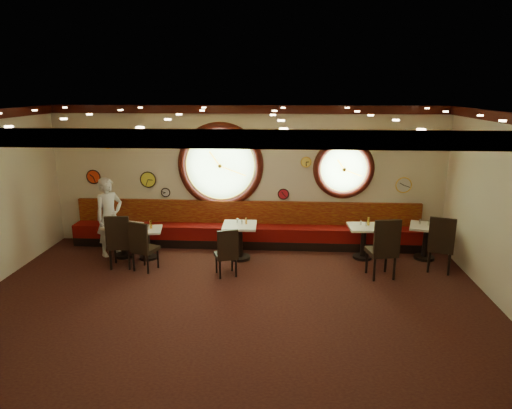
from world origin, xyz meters
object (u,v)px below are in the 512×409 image
object	(u,v)px
chair_d	(384,245)
condiment_d_salt	(361,222)
condiment_c_bottle	(246,221)
condiment_d_bottle	(368,221)
waiter	(109,217)
table_c	(240,237)
chair_a	(119,238)
condiment_b_salt	(146,226)
condiment_e_salt	(420,222)
condiment_d_pepper	(366,224)
chair_b	(142,243)
condiment_a_pepper	(122,222)
chair_c	(227,250)
condiment_e_pepper	(429,223)
condiment_a_bottle	(128,220)
condiment_e_bottle	(432,221)
table_b	(147,240)
condiment_b_bottle	(151,224)
condiment_b_pepper	(148,227)
chair_e	(441,241)
condiment_a_salt	(120,223)
condiment_c_pepper	(242,222)
table_d	(364,238)
condiment_c_salt	(237,221)
table_e	(426,238)

from	to	relation	value
chair_d	condiment_d_salt	world-z (taller)	chair_d
condiment_c_bottle	condiment_d_bottle	xyz separation A→B (m)	(2.60, 0.25, -0.03)
waiter	table_c	bearing A→B (deg)	-52.46
condiment_c_bottle	chair_a	bearing A→B (deg)	-164.29
chair_a	condiment_b_salt	world-z (taller)	chair_a
condiment_e_salt	condiment_d_pepper	bearing A→B (deg)	-172.61
chair_b	condiment_a_pepper	bearing A→B (deg)	150.25
waiter	chair_c	bearing A→B (deg)	-71.97
condiment_a_pepper	chair_b	bearing A→B (deg)	-49.68
chair_c	condiment_e_pepper	size ratio (longest dim) A/B	5.32
condiment_b_salt	condiment_a_bottle	xyz separation A→B (m)	(-0.43, 0.09, 0.09)
condiment_d_bottle	condiment_e_bottle	size ratio (longest dim) A/B	1.19
chair_b	chair_d	world-z (taller)	chair_d
table_b	chair_d	xyz separation A→B (m)	(4.81, -0.76, 0.27)
chair_b	condiment_d_pepper	xyz separation A→B (m)	(4.55, 1.00, 0.18)
chair_d	condiment_b_bottle	bearing A→B (deg)	158.73
condiment_e_salt	chair_b	bearing A→B (deg)	-168.56
chair_d	condiment_a_bottle	world-z (taller)	chair_d
condiment_a_pepper	condiment_c_bottle	bearing A→B (deg)	0.64
chair_a	condiment_c_bottle	distance (m)	2.61
condiment_e_pepper	condiment_c_bottle	bearing A→B (deg)	-176.35
condiment_e_pepper	condiment_b_pepper	bearing A→B (deg)	-175.88
chair_e	waiter	distance (m)	6.90
condiment_a_salt	condiment_d_salt	world-z (taller)	condiment_d_salt
chair_e	waiter	size ratio (longest dim) A/B	0.41
condiment_b_pepper	condiment_a_pepper	bearing A→B (deg)	166.40
condiment_b_pepper	condiment_c_pepper	xyz separation A→B (m)	(1.97, 0.17, 0.10)
condiment_a_pepper	condiment_d_pepper	size ratio (longest dim) A/B	0.99
chair_c	waiter	world-z (taller)	waiter
condiment_d_pepper	condiment_e_pepper	size ratio (longest dim) A/B	0.90
chair_d	condiment_a_salt	distance (m)	5.48
table_d	condiment_a_salt	world-z (taller)	condiment_a_salt
chair_e	condiment_c_salt	bearing A→B (deg)	-168.44
table_e	condiment_a_bottle	world-z (taller)	condiment_a_bottle
condiment_b_salt	condiment_a_pepper	world-z (taller)	condiment_a_pepper
condiment_c_salt	condiment_a_bottle	xyz separation A→B (m)	(-2.37, -0.04, -0.03)
condiment_a_bottle	chair_c	bearing A→B (deg)	-24.23
condiment_a_bottle	waiter	distance (m)	0.42
table_e	condiment_b_bottle	xyz separation A→B (m)	(-5.86, -0.32, 0.28)
table_d	condiment_a_pepper	distance (m)	5.20
chair_c	condiment_a_bottle	size ratio (longest dim) A/B	3.87
condiment_b_pepper	condiment_e_bottle	world-z (taller)	condiment_e_bottle
condiment_e_salt	condiment_c_bottle	bearing A→B (deg)	-174.95
chair_e	condiment_a_salt	world-z (taller)	chair_e
chair_c	condiment_e_salt	world-z (taller)	chair_c
condiment_d_salt	condiment_e_bottle	size ratio (longest dim) A/B	0.67
table_c	waiter	bearing A→B (deg)	178.12
condiment_d_bottle	chair_c	bearing A→B (deg)	-156.69
chair_e	condiment_b_pepper	size ratio (longest dim) A/B	6.26
condiment_b_bottle	condiment_c_salt	bearing A→B (deg)	5.26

